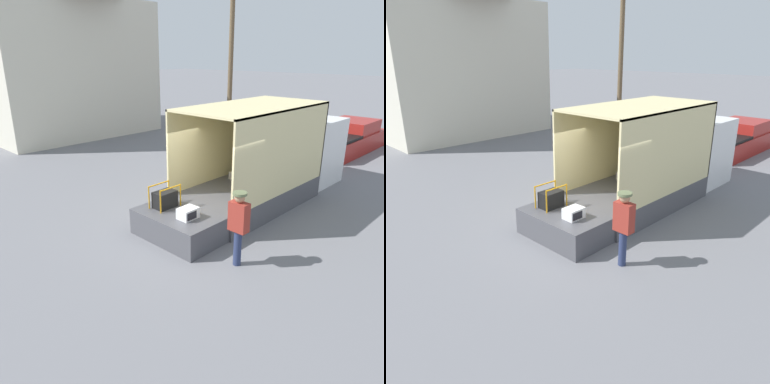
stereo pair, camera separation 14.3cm
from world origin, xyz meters
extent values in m
plane|color=slate|center=(0.00, 0.00, 0.00)|extent=(160.00, 160.00, 0.00)
cube|color=white|center=(5.84, 0.00, 1.19)|extent=(2.13, 2.19, 2.37)
cube|color=#4C4C51|center=(2.39, 0.00, 0.35)|extent=(4.78, 2.38, 0.70)
cube|color=beige|center=(2.39, 1.16, 1.92)|extent=(4.78, 0.06, 2.45)
cube|color=beige|center=(2.39, -1.16, 1.92)|extent=(4.78, 0.06, 2.45)
cube|color=beige|center=(4.75, 0.00, 1.92)|extent=(0.06, 2.38, 2.45)
cube|color=beige|center=(2.39, 0.00, 3.12)|extent=(4.78, 2.38, 0.06)
cylinder|color=silver|center=(1.39, -0.51, 0.87)|extent=(0.28, 0.28, 0.34)
cube|color=olive|center=(2.53, 0.36, 0.85)|extent=(0.44, 0.32, 0.31)
cube|color=#B2A893|center=(2.58, 0.65, 0.82)|extent=(0.44, 0.32, 0.25)
cube|color=#4C4C51|center=(-0.71, 0.00, 0.35)|extent=(1.43, 2.26, 0.70)
cube|color=white|center=(-0.77, -0.41, 0.84)|extent=(0.49, 0.37, 0.28)
cube|color=black|center=(-0.82, -0.59, 0.84)|extent=(0.31, 0.01, 0.19)
cube|color=black|center=(-0.68, 0.54, 0.92)|extent=(0.60, 0.39, 0.45)
cylinder|color=slate|center=(-0.44, 0.54, 0.94)|extent=(0.22, 0.22, 0.22)
cylinder|color=orange|center=(-1.03, 0.32, 1.01)|extent=(0.04, 0.04, 0.62)
cylinder|color=orange|center=(-0.32, 0.32, 1.01)|extent=(0.04, 0.04, 0.62)
cylinder|color=orange|center=(-1.03, 0.77, 1.01)|extent=(0.04, 0.04, 0.62)
cylinder|color=orange|center=(-0.32, 0.77, 1.01)|extent=(0.04, 0.04, 0.62)
cylinder|color=orange|center=(-0.68, 0.32, 1.30)|extent=(0.71, 0.04, 0.04)
cylinder|color=orange|center=(-0.68, 0.77, 1.30)|extent=(0.71, 0.04, 0.04)
cylinder|color=navy|center=(-0.72, -1.93, 0.43)|extent=(0.18, 0.18, 0.86)
cube|color=maroon|center=(-0.72, -1.93, 1.20)|extent=(0.24, 0.44, 0.68)
sphere|color=tan|center=(-0.72, -1.93, 1.65)|extent=(0.24, 0.24, 0.24)
cylinder|color=#606B47|center=(-0.72, -1.93, 1.74)|extent=(0.32, 0.32, 0.06)
cube|color=maroon|center=(11.48, 0.73, 0.43)|extent=(5.40, 2.09, 0.86)
cube|color=maroon|center=(12.13, 0.73, 1.16)|extent=(2.38, 1.93, 0.60)
cube|color=black|center=(9.86, 0.73, 0.92)|extent=(2.16, 2.01, 0.12)
cube|color=beige|center=(4.46, 15.24, 3.65)|extent=(9.12, 7.25, 7.31)
cylinder|color=brown|center=(11.40, 8.02, 4.32)|extent=(0.28, 0.28, 8.64)
camera|label=1|loc=(-6.84, -6.38, 4.57)|focal=35.00mm
camera|label=2|loc=(-6.74, -6.48, 4.57)|focal=35.00mm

